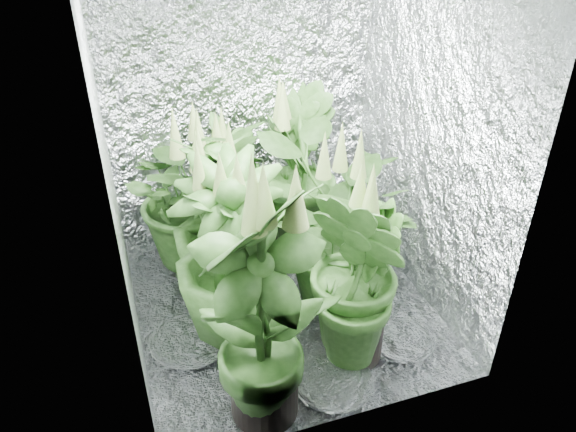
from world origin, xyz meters
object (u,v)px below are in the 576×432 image
at_px(plant_e, 341,227).
at_px(plant_g, 359,278).
at_px(plant_f, 262,309).
at_px(plant_a, 191,192).
at_px(plant_h, 228,255).
at_px(plant_c, 296,170).
at_px(plant_d, 221,223).
at_px(plant_b, 231,191).
at_px(circulation_fan, 368,248).

height_order(plant_e, plant_g, plant_g).
relative_size(plant_f, plant_g, 1.23).
bearing_deg(plant_a, plant_h, -85.39).
bearing_deg(plant_c, plant_d, -144.82).
height_order(plant_b, plant_c, plant_c).
relative_size(plant_b, circulation_fan, 2.76).
bearing_deg(plant_g, plant_h, 147.02).
bearing_deg(plant_e, circulation_fan, 37.90).
bearing_deg(plant_d, plant_c, 35.18).
distance_m(plant_a, plant_b, 0.25).
bearing_deg(plant_e, plant_a, 135.94).
xyz_separation_m(plant_g, circulation_fan, (0.38, 0.64, -0.34)).
relative_size(plant_g, plant_h, 0.98).
height_order(plant_a, plant_c, plant_c).
bearing_deg(circulation_fan, plant_h, -142.98).
height_order(plant_d, plant_g, plant_d).
bearing_deg(plant_a, circulation_fan, -24.04).
height_order(plant_e, plant_f, plant_f).
bearing_deg(circulation_fan, plant_g, -100.76).
relative_size(plant_c, plant_f, 0.85).
bearing_deg(plant_h, plant_g, -32.98).
height_order(plant_f, circulation_fan, plant_f).
distance_m(plant_d, plant_h, 0.32).
relative_size(plant_b, plant_f, 0.74).
relative_size(plant_d, plant_e, 1.02).
height_order(plant_d, plant_f, plant_f).
distance_m(plant_g, plant_h, 0.65).
xyz_separation_m(plant_b, plant_c, (0.42, -0.01, 0.07)).
bearing_deg(plant_d, circulation_fan, -2.17).
bearing_deg(plant_a, plant_b, 2.06).
height_order(plant_c, plant_f, plant_f).
distance_m(plant_f, plant_h, 0.56).
distance_m(plant_f, plant_g, 0.58).
distance_m(plant_c, plant_e, 0.67).
height_order(plant_b, plant_f, plant_f).
relative_size(plant_h, circulation_fan, 3.08).
bearing_deg(plant_b, plant_e, -56.80).
height_order(plant_e, plant_h, plant_h).
xyz_separation_m(plant_d, plant_e, (0.59, -0.26, 0.01)).
relative_size(plant_a, plant_d, 0.99).
bearing_deg(plant_b, circulation_fan, -31.29).
distance_m(plant_a, plant_g, 1.23).
relative_size(plant_a, plant_b, 1.09).
xyz_separation_m(plant_b, plant_g, (0.36, -1.08, 0.05)).
distance_m(plant_c, plant_f, 1.41).
height_order(plant_c, plant_h, plant_c).
bearing_deg(plant_d, plant_e, -23.74).
xyz_separation_m(plant_c, plant_e, (0.02, -0.67, -0.02)).
xyz_separation_m(plant_a, plant_d, (0.09, -0.40, 0.01)).
bearing_deg(plant_a, plant_f, -86.83).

